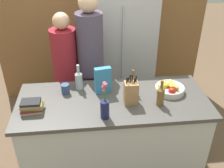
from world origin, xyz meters
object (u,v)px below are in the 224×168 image
Objects in this scene: book_stack at (32,106)px; bottle_wine at (79,80)px; refrigerator at (124,44)px; fruit_bowl at (170,89)px; flower_vase at (105,106)px; bottle_vinegar at (133,83)px; cereal_box at (103,80)px; bottle_oil at (161,95)px; knife_block at (131,93)px; person_at_sink at (66,70)px; person_in_blue at (91,60)px; coffee_mug at (65,89)px.

book_stack is 0.78× the size of bottle_wine.
bottle_wine is (-0.62, -1.04, 0.07)m from refrigerator.
book_stack is at bearing -172.55° from fruit_bowl.
flower_vase is 1.32× the size of bottle_wine.
fruit_bowl is at bearing -7.53° from bottle_vinegar.
cereal_box is 0.26m from bottle_wine.
bottle_wine reaches higher than bottle_oil.
fruit_bowl is 0.98× the size of knife_block.
cereal_box is at bearing -52.48° from person_at_sink.
person_in_blue is at bearing -1.36° from person_at_sink.
knife_block is at bearing -31.97° from bottle_wine.
refrigerator is at bearing 59.28° from bottle_wine.
cereal_box is 1.00× the size of bottle_wine.
person_in_blue reaches higher than coffee_mug.
coffee_mug is (-0.76, -1.11, 0.01)m from refrigerator.
flower_vase is 1.32× the size of cereal_box.
flower_vase is 0.58m from coffee_mug.
person_at_sink is at bearing 112.17° from flower_vase.
flower_vase reaches higher than bottle_vinegar.
person_at_sink is (-1.09, 0.61, -0.05)m from fruit_bowl.
flower_vase is 0.56m from bottle_oil.
cereal_box is 1.04× the size of bottle_oil.
fruit_bowl is 0.17× the size of person_in_blue.
fruit_bowl is at bearing -24.94° from person_in_blue.
bottle_oil is 0.15× the size of person_in_blue.
bottle_wine reaches higher than bottle_vinegar.
person_in_blue is (-0.11, 0.53, -0.03)m from cereal_box.
refrigerator is at bearing 104.08° from fruit_bowl.
person_at_sink is at bearing 109.89° from bottle_wine.
book_stack is 0.97m from person_in_blue.
bottle_oil is (-0.16, -0.20, 0.06)m from fruit_bowl.
bottle_oil is 1.02m from person_in_blue.
coffee_mug is 0.96m from bottle_oil.
flower_vase is 1.38× the size of bottle_oil.
person_at_sink is (-0.39, 0.96, -0.14)m from flower_vase.
refrigerator is 7.65× the size of bottle_vinegar.
book_stack is at bearing -127.23° from refrigerator.
bottle_wine is at bearing 114.12° from flower_vase.
bottle_wine is at bearing 159.79° from cereal_box.
refrigerator reaches higher than person_at_sink.
book_stack is (-0.66, 0.17, -0.07)m from flower_vase.
person_in_blue reaches higher than flower_vase.
flower_vase reaches higher than cereal_box.
person_at_sink reaches higher than bottle_wine.
bottle_wine is (-0.54, 0.12, 0.01)m from bottle_vinegar.
coffee_mug is at bearing -87.36° from person_at_sink.
fruit_bowl is (0.30, -1.21, 0.00)m from refrigerator.
coffee_mug is (-0.64, 0.24, -0.07)m from knife_block.
fruit_bowl is 1.08× the size of cereal_box.
knife_block is 0.17× the size of person_in_blue.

